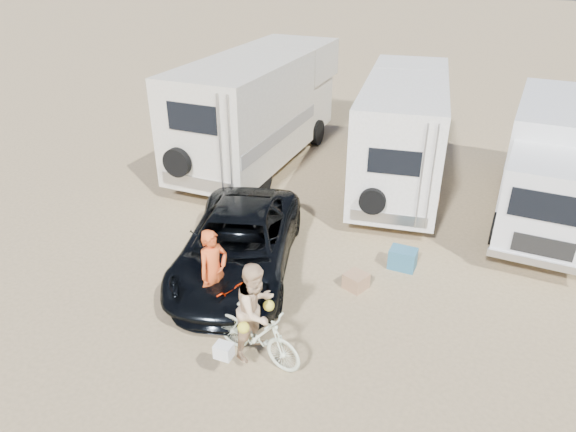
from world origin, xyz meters
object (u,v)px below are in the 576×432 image
at_px(rider_woman, 257,318).
at_px(cooler, 403,259).
at_px(rv_left, 259,111).
at_px(dark_suv, 238,244).
at_px(bike_woman, 257,334).
at_px(crate, 356,281).
at_px(bike_man, 216,298).
at_px(rv_main, 402,136).
at_px(rider_man, 214,280).
at_px(box_truck, 553,166).

height_order(rider_woman, cooler, rider_woman).
height_order(rv_left, dark_suv, rv_left).
bearing_deg(rv_left, bike_woman, -64.52).
relative_size(cooler, crate, 1.37).
relative_size(rv_left, cooler, 13.00).
relative_size(bike_man, cooler, 2.91).
xyz_separation_m(rv_main, bike_woman, (-0.73, -8.04, -1.06)).
relative_size(bike_woman, rider_man, 1.03).
height_order(cooler, crate, cooler).
relative_size(rv_main, rv_left, 0.85).
xyz_separation_m(rv_main, rider_man, (-1.96, -7.32, -0.73)).
xyz_separation_m(rv_main, bike_man, (-1.96, -7.32, -1.15)).
height_order(box_truck, crate, box_truck).
bearing_deg(rider_woman, dark_suv, 45.70).
bearing_deg(rv_main, bike_man, -112.80).
xyz_separation_m(bike_man, rider_man, (0.00, 0.00, 0.42)).
height_order(bike_man, bike_woman, bike_woman).
bearing_deg(cooler, box_truck, 54.92).
xyz_separation_m(rv_left, dark_suv, (2.34, -6.05, -1.03)).
distance_m(box_truck, rider_man, 9.15).
height_order(box_truck, dark_suv, box_truck).
bearing_deg(rider_woman, cooler, -12.80).
bearing_deg(dark_suv, rider_man, -93.80).
bearing_deg(rider_woman, rv_main, 6.70).
height_order(rv_left, box_truck, rv_left).
distance_m(rider_man, cooler, 4.35).
distance_m(dark_suv, bike_man, 1.64).
height_order(rv_left, rider_woman, rv_left).
relative_size(rider_woman, cooler, 3.02).
xyz_separation_m(rider_woman, cooler, (1.76, 3.83, -0.65)).
relative_size(rv_left, dark_suv, 1.54).
distance_m(bike_man, rider_man, 0.42).
bearing_deg(cooler, bike_man, -131.96).
bearing_deg(cooler, rider_woman, -112.72).
xyz_separation_m(rv_left, box_truck, (8.57, -0.68, -0.28)).
distance_m(rv_left, rider_man, 8.14).
distance_m(dark_suv, cooler, 3.67).
height_order(rv_left, cooler, rv_left).
height_order(box_truck, cooler, box_truck).
height_order(rv_left, crate, rv_left).
height_order(bike_man, rider_woman, rider_woman).
bearing_deg(bike_woman, box_truck, -19.41).
bearing_deg(bike_woman, cooler, -12.80).
relative_size(rv_left, bike_man, 4.47).
distance_m(bike_man, bike_woman, 1.43).
height_order(rv_left, rider_man, rv_left).
height_order(dark_suv, rider_woman, rider_woman).
bearing_deg(crate, box_truck, 53.82).
relative_size(rv_left, rider_man, 4.39).
bearing_deg(rider_woman, bike_woman, -78.10).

